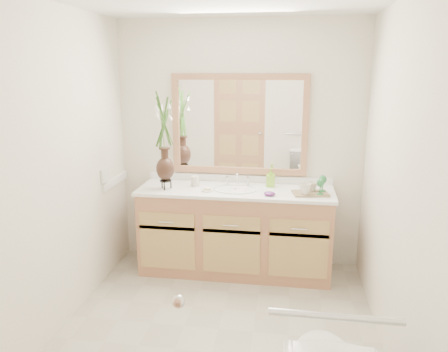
% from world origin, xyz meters
% --- Properties ---
extents(floor, '(2.60, 2.60, 0.00)m').
position_xyz_m(floor, '(0.00, 0.00, 0.00)').
color(floor, '#BCB5A0').
rests_on(floor, ground).
extents(wall_back, '(2.40, 0.02, 2.40)m').
position_xyz_m(wall_back, '(0.00, 1.30, 1.20)').
color(wall_back, white).
rests_on(wall_back, floor).
extents(wall_front, '(2.40, 0.02, 2.40)m').
position_xyz_m(wall_front, '(0.00, -1.30, 1.20)').
color(wall_front, white).
rests_on(wall_front, floor).
extents(wall_left, '(0.02, 2.60, 2.40)m').
position_xyz_m(wall_left, '(-1.20, 0.00, 1.20)').
color(wall_left, white).
rests_on(wall_left, floor).
extents(wall_right, '(0.02, 2.60, 2.40)m').
position_xyz_m(wall_right, '(1.20, 0.00, 1.20)').
color(wall_right, white).
rests_on(wall_right, floor).
extents(vanity, '(1.80, 0.55, 0.80)m').
position_xyz_m(vanity, '(0.00, 1.01, 0.40)').
color(vanity, '#B47A57').
rests_on(vanity, floor).
extents(counter, '(1.84, 0.57, 0.03)m').
position_xyz_m(counter, '(0.00, 1.01, 0.82)').
color(counter, white).
rests_on(counter, vanity).
extents(sink, '(0.38, 0.34, 0.23)m').
position_xyz_m(sink, '(0.00, 1.00, 0.78)').
color(sink, white).
rests_on(sink, counter).
extents(mirror, '(1.32, 0.04, 0.97)m').
position_xyz_m(mirror, '(0.00, 1.28, 1.41)').
color(mirror, white).
rests_on(mirror, wall_back).
extents(switch_plate, '(0.02, 0.12, 0.12)m').
position_xyz_m(switch_plate, '(-1.19, 0.76, 0.98)').
color(switch_plate, white).
rests_on(switch_plate, wall_left).
extents(door, '(0.80, 0.03, 2.00)m').
position_xyz_m(door, '(-0.30, -1.29, 1.00)').
color(door, '#B47A57').
rests_on(door, floor).
extents(grab_bar, '(0.55, 0.03, 0.03)m').
position_xyz_m(grab_bar, '(0.70, -1.27, 0.95)').
color(grab_bar, silver).
rests_on(grab_bar, wall_front).
extents(flower_vase, '(0.20, 0.20, 0.82)m').
position_xyz_m(flower_vase, '(-0.65, 0.93, 1.38)').
color(flower_vase, black).
rests_on(flower_vase, counter).
extents(tumbler, '(0.08, 0.08, 0.10)m').
position_xyz_m(tumbler, '(-0.40, 1.06, 0.88)').
color(tumbler, beige).
rests_on(tumbler, counter).
extents(soap_dish, '(0.10, 0.10, 0.03)m').
position_xyz_m(soap_dish, '(-0.25, 0.90, 0.84)').
color(soap_dish, beige).
rests_on(soap_dish, counter).
extents(soap_bottle, '(0.07, 0.07, 0.16)m').
position_xyz_m(soap_bottle, '(0.32, 1.16, 0.91)').
color(soap_bottle, '#8BD431').
rests_on(soap_bottle, counter).
extents(purple_dish, '(0.12, 0.10, 0.04)m').
position_xyz_m(purple_dish, '(0.33, 0.85, 0.85)').
color(purple_dish, '#5C2369').
rests_on(purple_dish, counter).
extents(tray, '(0.35, 0.26, 0.02)m').
position_xyz_m(tray, '(0.69, 0.95, 0.84)').
color(tray, brown).
rests_on(tray, counter).
extents(mug_left, '(0.13, 0.13, 0.10)m').
position_xyz_m(mug_left, '(0.64, 0.89, 0.90)').
color(mug_left, beige).
rests_on(mug_left, tray).
extents(mug_right, '(0.12, 0.12, 0.09)m').
position_xyz_m(mug_right, '(0.71, 1.00, 0.89)').
color(mug_right, beige).
rests_on(mug_right, tray).
extents(goblet_front, '(0.07, 0.07, 0.15)m').
position_xyz_m(goblet_front, '(0.77, 0.90, 0.94)').
color(goblet_front, '#267239').
rests_on(goblet_front, tray).
extents(goblet_back, '(0.07, 0.07, 0.15)m').
position_xyz_m(goblet_back, '(0.80, 1.00, 0.95)').
color(goblet_back, '#267239').
rests_on(goblet_back, tray).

